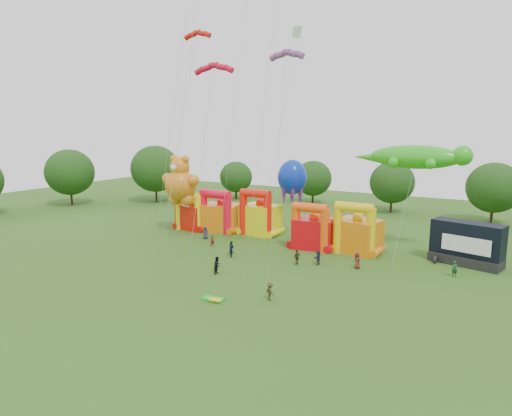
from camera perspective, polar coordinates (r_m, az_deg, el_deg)
The scene contains 24 objects.
ground at distance 43.48m, azimuth -13.58°, elevation -11.78°, with size 160.00×160.00×0.00m, color #305016.
tree_ring at distance 42.85m, azimuth -14.55°, elevation -3.37°, with size 126.86×128.99×12.07m.
bouncy_castle_0 at distance 72.52m, azimuth -7.91°, elevation -0.84°, with size 5.28×4.50×6.04m.
bouncy_castle_1 at distance 70.90m, azimuth -4.49°, elevation -0.88°, with size 6.56×5.70×6.58m.
bouncy_castle_2 at distance 68.38m, azimuth 0.43°, elevation -1.13°, with size 6.04×5.22×6.96m.
bouncy_castle_3 at distance 61.07m, azimuth 7.18°, elevation -2.83°, with size 5.85×4.97×6.28m.
bouncy_castle_4 at distance 59.93m, azimuth 12.47°, elevation -3.09°, with size 6.32×5.52×6.72m.
stage_trailer at distance 59.03m, azimuth 24.86°, elevation -4.09°, with size 8.42×4.89×5.11m.
teddy_bear_kite at distance 70.11m, azimuth -9.49°, elevation 2.43°, with size 6.66×5.99×11.89m.
gecko_kite at distance 61.73m, azimuth 18.99°, elevation 4.80°, with size 14.98×11.19×13.84m.
octopus_kite at distance 65.04m, azimuth 4.98°, elevation 0.34°, with size 6.95×8.07×11.39m.
parafoil_kites at distance 55.49m, azimuth -4.75°, elevation 7.79°, with size 20.96×13.17×29.66m.
diamond_kites at distance 53.36m, azimuth -4.05°, elevation 11.66°, with size 20.13×19.17×42.50m.
folded_kite_bundle at distance 43.54m, azimuth -5.33°, elevation -11.30°, with size 2.10×1.27×0.31m.
spectator_0 at distance 66.18m, azimuth -6.34°, elevation -3.11°, with size 0.89×0.58×1.82m, color #2B2640.
spectator_1 at distance 62.16m, azimuth -5.47°, elevation -4.07°, with size 0.58×0.38×1.59m, color maroon.
spectator_2 at distance 58.19m, azimuth -3.06°, elevation -4.96°, with size 0.84×0.66×1.73m, color #1A4326.
spectator_3 at distance 56.86m, azimuth -3.04°, elevation -5.41°, with size 1.02×0.58×1.57m, color black.
spectator_4 at distance 54.05m, azimuth 5.15°, elevation -6.16°, with size 1.04×0.43×1.77m, color #382D16.
spectator_5 at distance 54.27m, azimuth 7.77°, elevation -6.14°, with size 1.65×0.53×1.78m, color #272841.
spectator_6 at distance 53.62m, azimuth 12.55°, elevation -6.43°, with size 0.92×0.60×1.89m, color #5C261A.
spectator_7 at distance 54.02m, azimuth 23.60°, elevation -6.99°, with size 0.65×0.43×1.79m, color #194021.
spectator_8 at distance 50.76m, azimuth -4.84°, elevation -7.14°, with size 0.94×0.73×1.94m, color black.
spectator_9 at distance 43.29m, azimuth 1.77°, elevation -10.38°, with size 1.10×0.63×1.70m, color #373116.
Camera 1 is at (28.08, -29.06, 16.06)m, focal length 32.00 mm.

